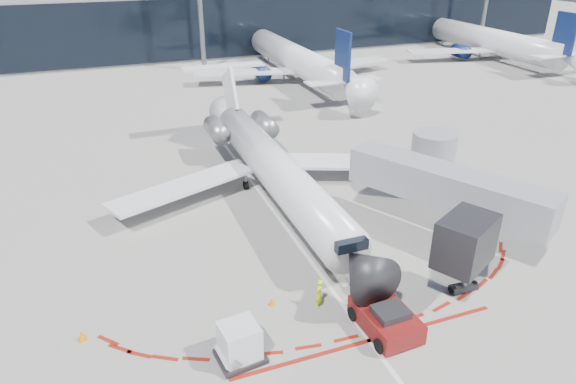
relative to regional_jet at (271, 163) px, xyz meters
name	(u,v)px	position (x,y,z in m)	size (l,w,h in m)	color
ground	(286,228)	(-0.76, -5.29, -2.50)	(260.00, 260.00, 0.00)	slate
apron_centerline	(276,214)	(-0.76, -3.29, -2.50)	(0.25, 40.00, 0.01)	silver
apron_stop_bar	(369,340)	(-0.76, -16.79, -2.50)	(14.00, 0.25, 0.01)	maroon
jet_bridge	(442,183)	(9.03, -8.30, 0.51)	(10.03, 15.20, 4.90)	#93959B
regional_jet	(271,163)	(0.00, 0.00, 0.00)	(24.26, 29.92, 7.49)	silver
pushback_tug	(386,319)	(0.35, -16.33, -1.84)	(2.61, 5.81, 1.50)	#5F0D0D
ramp_worker	(319,293)	(-2.02, -13.54, -1.67)	(0.60, 0.40, 1.66)	#C8F519
uld_container	(240,343)	(-6.93, -15.77, -1.53)	(2.28, 2.01, 1.96)	black
safety_cone_left	(82,336)	(-13.73, -11.85, -2.22)	(0.41, 0.41, 0.57)	orange
safety_cone_right	(272,301)	(-4.28, -12.56, -2.27)	(0.33, 0.33, 0.46)	orange
bg_airliner_1	(296,39)	(14.83, 32.56, 2.84)	(33.03, 34.97, 10.69)	silver
bg_airliner_2	(492,23)	(49.16, 34.84, 2.92)	(33.53, 35.50, 10.85)	silver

